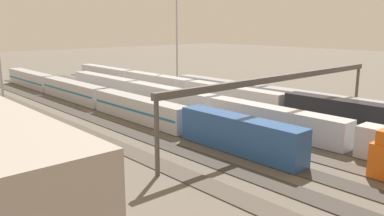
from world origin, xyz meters
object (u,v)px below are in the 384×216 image
object	(u,v)px
train_on_track_2	(187,88)
light_mast_2	(177,10)
train_on_track_1	(264,96)
signal_gantry	(285,82)
train_on_track_6	(96,97)
train_on_track_4	(213,107)

from	to	relation	value
train_on_track_2	light_mast_2	bearing A→B (deg)	-34.86
train_on_track_1	signal_gantry	distance (m)	21.86
train_on_track_1	train_on_track_6	distance (m)	32.35
train_on_track_2	light_mast_2	world-z (taller)	light_mast_2
train_on_track_4	light_mast_2	xyz separation A→B (m)	(37.59, -23.51, 17.43)
train_on_track_2	train_on_track_6	size ratio (longest dim) A/B	1.00
train_on_track_2	train_on_track_6	distance (m)	20.28
train_on_track_4	signal_gantry	world-z (taller)	signal_gantry
train_on_track_4	train_on_track_2	bearing A→B (deg)	-28.80
train_on_track_4	light_mast_2	world-z (taller)	light_mast_2
light_mast_2	train_on_track_1	bearing A→B (deg)	166.89
train_on_track_2	signal_gantry	xyz separation A→B (m)	(-31.95, 10.00, 5.71)
train_on_track_6	signal_gantry	world-z (taller)	signal_gantry
train_on_track_2	train_on_track_4	size ratio (longest dim) A/B	0.95
train_on_track_6	train_on_track_1	bearing A→B (deg)	-129.39
signal_gantry	train_on_track_2	bearing A→B (deg)	-17.38
train_on_track_2	train_on_track_4	world-z (taller)	train_on_track_2
train_on_track_4	signal_gantry	distance (m)	14.93
train_on_track_1	train_on_track_4	bearing A→B (deg)	93.97
train_on_track_4	signal_gantry	bearing A→B (deg)	180.00
train_on_track_1	train_on_track_6	bearing A→B (deg)	50.61
train_on_track_1	signal_gantry	bearing A→B (deg)	134.62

